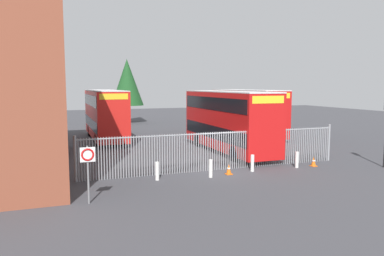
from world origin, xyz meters
The scene contains 14 objects.
ground_plane centered at (0.00, 8.00, 0.00)m, with size 100.00×100.00×0.00m, color #3D3D42.
depot_building_brick centered at (-11.18, 4.00, 5.55)m, with size 6.10×15.37×11.10m, color brown.
palisade_fence centered at (0.11, 0.00, 1.18)m, with size 15.74×0.14×2.35m.
double_decker_bus_near_gate centered at (3.15, 5.09, 2.42)m, with size 2.54×10.81×4.42m.
double_decker_bus_behind_fence_left centered at (8.59, 12.26, 2.42)m, with size 2.54×10.81×4.42m.
double_decker_bus_behind_fence_right centered at (-4.36, 14.46, 2.42)m, with size 2.54×10.81×4.42m.
bollard_near_left centered at (-3.77, -1.06, 0.47)m, with size 0.20×0.20×0.95m, color silver.
bollard_center_front centered at (-0.99, -1.49, 0.47)m, with size 0.20×0.20×0.95m, color silver.
bollard_near_right centered at (1.76, -1.03, 0.47)m, with size 0.20×0.20×0.95m, color silver.
bollard_far_right centered at (4.71, -1.08, 0.47)m, with size 0.20×0.20×0.95m, color silver.
traffic_cone_by_gate centered at (0.21, -1.21, 0.29)m, with size 0.34×0.34×0.59m.
traffic_cone_mid_forecourt centered at (5.90, -1.09, 0.29)m, with size 0.34×0.34×0.59m.
speed_limit_sign_post centered at (-7.40, -3.86, 1.78)m, with size 0.60×0.14×2.40m.
tree_tall_back centered at (0.37, 28.92, 5.22)m, with size 4.12×4.12×8.18m.
Camera 1 is at (-8.62, -19.25, 4.81)m, focal length 35.04 mm.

